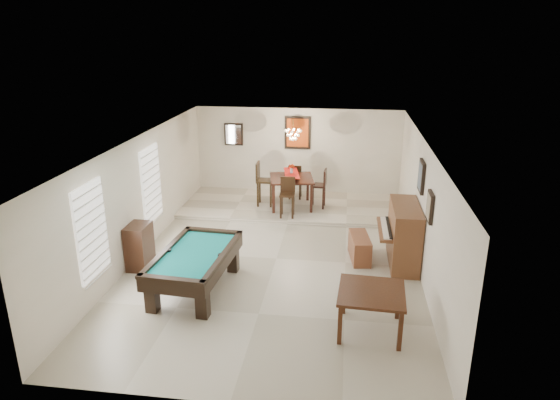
% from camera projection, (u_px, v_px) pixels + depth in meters
% --- Properties ---
extents(ground_plane, '(6.00, 9.00, 0.02)m').
position_uv_depth(ground_plane, '(276.00, 259.00, 10.90)').
color(ground_plane, beige).
extents(wall_back, '(6.00, 0.04, 2.60)m').
position_uv_depth(wall_back, '(298.00, 153.00, 14.69)').
color(wall_back, silver).
rests_on(wall_back, ground_plane).
extents(wall_front, '(6.00, 0.04, 2.60)m').
position_uv_depth(wall_front, '(226.00, 320.00, 6.25)').
color(wall_front, silver).
rests_on(wall_front, ground_plane).
extents(wall_left, '(0.04, 9.00, 2.60)m').
position_uv_depth(wall_left, '(140.00, 196.00, 10.85)').
color(wall_left, silver).
rests_on(wall_left, ground_plane).
extents(wall_right, '(0.04, 9.00, 2.60)m').
position_uv_depth(wall_right, '(423.00, 209.00, 10.09)').
color(wall_right, silver).
rests_on(wall_right, ground_plane).
extents(ceiling, '(6.00, 9.00, 0.04)m').
position_uv_depth(ceiling, '(276.00, 142.00, 10.05)').
color(ceiling, white).
rests_on(ceiling, wall_back).
extents(dining_step, '(6.00, 2.50, 0.12)m').
position_uv_depth(dining_step, '(293.00, 206.00, 13.92)').
color(dining_step, beige).
rests_on(dining_step, ground_plane).
extents(window_left_front, '(0.06, 1.00, 1.70)m').
position_uv_depth(window_left_front, '(91.00, 231.00, 8.75)').
color(window_left_front, white).
rests_on(window_left_front, wall_left).
extents(window_left_rear, '(0.06, 1.00, 1.70)m').
position_uv_depth(window_left_rear, '(151.00, 184.00, 11.37)').
color(window_left_rear, white).
rests_on(window_left_rear, wall_left).
extents(pool_table, '(1.39, 2.35, 0.75)m').
position_uv_depth(pool_table, '(195.00, 272.00, 9.49)').
color(pool_table, black).
rests_on(pool_table, ground_plane).
extents(square_table, '(1.12, 1.12, 0.74)m').
position_uv_depth(square_table, '(370.00, 311.00, 8.19)').
color(square_table, '#33190C').
rests_on(square_table, ground_plane).
extents(upright_piano, '(0.87, 1.55, 1.29)m').
position_uv_depth(upright_piano, '(397.00, 234.00, 10.51)').
color(upright_piano, brown).
rests_on(upright_piano, ground_plane).
extents(piano_bench, '(0.50, 1.00, 0.53)m').
position_uv_depth(piano_bench, '(360.00, 248.00, 10.80)').
color(piano_bench, brown).
rests_on(piano_bench, ground_plane).
extents(apothecary_chest, '(0.42, 0.63, 0.95)m').
position_uv_depth(apothecary_chest, '(139.00, 246.00, 10.36)').
color(apothecary_chest, black).
rests_on(apothecary_chest, ground_plane).
extents(dining_table, '(1.33, 1.33, 0.95)m').
position_uv_depth(dining_table, '(291.00, 190.00, 13.59)').
color(dining_table, black).
rests_on(dining_table, dining_step).
extents(flower_vase, '(0.17, 0.17, 0.26)m').
position_uv_depth(flower_vase, '(292.00, 168.00, 13.39)').
color(flower_vase, '#A22C0D').
rests_on(flower_vase, dining_table).
extents(dining_chair_south, '(0.39, 0.39, 1.03)m').
position_uv_depth(dining_chair_south, '(287.00, 198.00, 12.84)').
color(dining_chair_south, black).
rests_on(dining_chair_south, dining_step).
extents(dining_chair_north, '(0.38, 0.38, 1.00)m').
position_uv_depth(dining_chair_north, '(295.00, 181.00, 14.27)').
color(dining_chair_north, black).
rests_on(dining_chair_north, dining_step).
extents(dining_chair_west, '(0.45, 0.45, 1.21)m').
position_uv_depth(dining_chair_west, '(265.00, 184.00, 13.67)').
color(dining_chair_west, black).
rests_on(dining_chair_west, dining_step).
extents(dining_chair_east, '(0.42, 0.42, 1.07)m').
position_uv_depth(dining_chair_east, '(318.00, 188.00, 13.52)').
color(dining_chair_east, black).
rests_on(dining_chair_east, dining_step).
extents(chandelier, '(0.44, 0.44, 0.60)m').
position_uv_depth(chandelier, '(293.00, 131.00, 13.17)').
color(chandelier, '#FFE5B2').
rests_on(chandelier, ceiling).
extents(back_painting, '(0.75, 0.06, 0.95)m').
position_uv_depth(back_painting, '(298.00, 133.00, 14.45)').
color(back_painting, '#D84C14').
rests_on(back_painting, wall_back).
extents(back_mirror, '(0.55, 0.06, 0.65)m').
position_uv_depth(back_mirror, '(234.00, 134.00, 14.72)').
color(back_mirror, white).
rests_on(back_mirror, wall_back).
extents(right_picture_upper, '(0.06, 0.55, 0.65)m').
position_uv_depth(right_picture_upper, '(421.00, 176.00, 10.18)').
color(right_picture_upper, slate).
rests_on(right_picture_upper, wall_right).
extents(right_picture_lower, '(0.06, 0.45, 0.55)m').
position_uv_depth(right_picture_lower, '(430.00, 207.00, 9.03)').
color(right_picture_lower, gray).
rests_on(right_picture_lower, wall_right).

